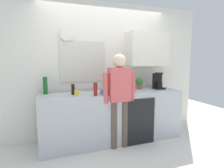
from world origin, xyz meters
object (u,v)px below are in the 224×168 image
Objects in this scene: bottle_red_vinegar at (95,89)px; coffee_maker at (158,82)px; storage_canister at (130,88)px; bottle_clear_soda at (127,83)px; dish_soap at (116,86)px; bottle_amber_beer at (111,85)px; cup_yellow_cup at (77,93)px; mixing_bowl at (107,91)px; person_at_sink at (119,93)px; bottle_dark_sauce at (73,89)px; potted_plant at (139,83)px; bottle_green_wine at (45,86)px.

coffee_maker is at bearing 10.88° from bottle_red_vinegar.
bottle_clear_soda is at bearing 71.80° from storage_canister.
coffee_maker is at bearing -6.33° from dish_soap.
bottle_amber_beer is 0.73m from cup_yellow_cup.
bottle_clear_soda is 1.27× the size of mixing_bowl.
dish_soap is 0.11× the size of person_at_sink.
bottle_clear_soda is 1.65× the size of storage_canister.
bottle_dark_sauce is 0.78m from person_at_sink.
storage_canister is at bearing 1.66° from bottle_red_vinegar.
potted_plant is at bearing 10.19° from cup_yellow_cup.
bottle_green_wine is 1.46m from storage_canister.
potted_plant is (0.61, 0.00, 0.02)m from bottle_amber_beer.
mixing_bowl is 0.14× the size of person_at_sink.
cup_yellow_cup is 0.05× the size of person_at_sink.
bottle_green_wine reaches higher than potted_plant.
coffee_maker is 1.06m from person_at_sink.
person_at_sink reaches higher than dish_soap.
bottle_green_wine reaches higher than mixing_bowl.
storage_canister is at bearing -161.84° from coffee_maker.
person_at_sink is at bearing -157.65° from storage_canister.
person_at_sink is at bearing -16.31° from cup_yellow_cup.
bottle_green_wine is 3.53× the size of cup_yellow_cup.
bottle_amber_beer is 1.05× the size of mixing_bowl.
coffee_maker is 0.65m from bottle_clear_soda.
coffee_maker is 0.80m from storage_canister.
bottle_amber_beer reaches higher than bottle_dark_sauce.
bottle_amber_beer is 0.44m from person_at_sink.
coffee_maker is 0.99m from bottle_amber_beer.
dish_soap is at bearing 35.87° from bottle_red_vinegar.
dish_soap is (0.27, 0.24, 0.04)m from mixing_bowl.
mixing_bowl is 0.25m from person_at_sink.
bottle_amber_beer reaches higher than dish_soap.
mixing_bowl is 1.29× the size of storage_canister.
coffee_maker reaches higher than cup_yellow_cup.
person_at_sink reaches higher than bottle_red_vinegar.
bottle_dark_sauce is at bearing 167.41° from storage_canister.
potted_plant is (0.77, 0.23, 0.09)m from mixing_bowl.
coffee_maker is at bearing -4.85° from bottle_amber_beer.
bottle_red_vinegar is 1.00× the size of mixing_bowl.
bottle_clear_soda is at bearing 5.81° from bottle_dark_sauce.
bottle_red_vinegar is at bearing -35.21° from bottle_dark_sauce.
bottle_red_vinegar reaches higher than cup_yellow_cup.
coffee_maker is 1.83× the size of bottle_dark_sauce.
bottle_dark_sauce is at bearing 143.57° from person_at_sink.
dish_soap is 0.37m from storage_canister.
bottle_dark_sauce is (-0.72, -0.12, -0.03)m from bottle_amber_beer.
storage_canister is at bearing -12.59° from bottle_dark_sauce.
bottle_green_wine is 1.27m from dish_soap.
person_at_sink is at bearing -11.61° from bottle_red_vinegar.
bottle_red_vinegar is 0.53m from bottle_amber_beer.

